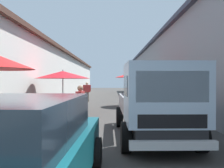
% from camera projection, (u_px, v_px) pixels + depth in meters
% --- Properties ---
extents(ground, '(90.00, 90.00, 0.00)m').
position_uv_depth(ground, '(108.00, 108.00, 14.57)').
color(ground, '#3D3A38').
extents(building_left_whitewash, '(49.80, 7.50, 4.34)m').
position_uv_depth(building_left_whitewash, '(9.00, 74.00, 16.82)').
color(building_left_whitewash, silver).
rests_on(building_left_whitewash, ground).
extents(building_right_concrete, '(49.80, 7.50, 5.21)m').
position_uv_depth(building_right_concrete, '(208.00, 68.00, 16.76)').
color(building_right_concrete, gray).
rests_on(building_right_concrete, ground).
extents(fruit_stall_near_left, '(2.41, 2.41, 2.45)m').
position_uv_depth(fruit_stall_near_left, '(160.00, 78.00, 12.06)').
color(fruit_stall_near_left, '#9E9EA3').
rests_on(fruit_stall_near_left, ground).
extents(fruit_stall_near_right, '(2.44, 2.44, 2.35)m').
position_uv_depth(fruit_stall_near_right, '(133.00, 80.00, 15.49)').
color(fruit_stall_near_right, '#9E9EA3').
rests_on(fruit_stall_near_right, ground).
extents(fruit_stall_far_right, '(2.83, 2.83, 2.27)m').
position_uv_depth(fruit_stall_far_right, '(63.00, 78.00, 11.89)').
color(fruit_stall_far_right, '#9E9EA3').
rests_on(fruit_stall_far_right, ground).
extents(hatchback_car, '(3.97, 2.04, 1.45)m').
position_uv_depth(hatchback_car, '(19.00, 152.00, 3.01)').
color(hatchback_car, '#0F4C56').
rests_on(hatchback_car, ground).
extents(delivery_truck, '(4.95, 2.04, 2.08)m').
position_uv_depth(delivery_truck, '(157.00, 105.00, 6.04)').
color(delivery_truck, black).
rests_on(delivery_truck, ground).
extents(vendor_by_crates, '(0.32, 0.62, 1.60)m').
position_uv_depth(vendor_by_crates, '(87.00, 91.00, 18.62)').
color(vendor_by_crates, '#665B4C').
rests_on(vendor_by_crates, ground).
extents(vendor_in_shade, '(0.61, 0.27, 1.53)m').
position_uv_depth(vendor_in_shade, '(80.00, 104.00, 7.99)').
color(vendor_in_shade, '#232328').
rests_on(vendor_in_shade, ground).
extents(parked_scooter, '(1.69, 0.45, 1.14)m').
position_uv_depth(parked_scooter, '(159.00, 100.00, 14.77)').
color(parked_scooter, black).
rests_on(parked_scooter, ground).
extents(plastic_stool, '(0.30, 0.30, 0.43)m').
position_uv_depth(plastic_stool, '(20.00, 121.00, 7.79)').
color(plastic_stool, '#1E8C3F').
rests_on(plastic_stool, ground).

